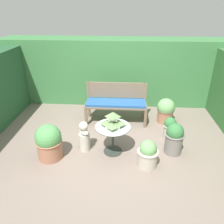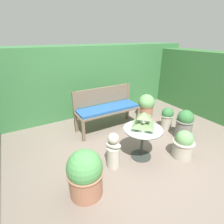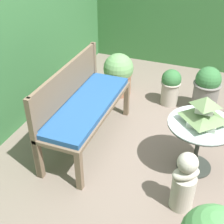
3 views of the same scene
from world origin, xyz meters
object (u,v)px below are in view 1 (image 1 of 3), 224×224
at_px(potted_plant_path_edge, 170,128).
at_px(patio_table, 113,132).
at_px(pagoda_birdhouse, 113,120).
at_px(potted_plant_table_near, 49,142).
at_px(potted_plant_bench_right, 166,110).
at_px(potted_plant_hedge_corner, 174,138).
at_px(potted_plant_bench_left, 148,154).
at_px(garden_bust, 84,137).
at_px(garden_bench, 116,104).

bearing_deg(potted_plant_path_edge, patio_table, -155.73).
distance_m(pagoda_birdhouse, potted_plant_table_near, 1.24).
xyz_separation_m(pagoda_birdhouse, potted_plant_bench_right, (1.19, 1.30, -0.39)).
height_order(potted_plant_hedge_corner, potted_plant_bench_left, potted_plant_hedge_corner).
xyz_separation_m(garden_bust, potted_plant_bench_right, (1.76, 1.26, 0.02)).
bearing_deg(potted_plant_table_near, pagoda_birdhouse, 12.27).
bearing_deg(potted_plant_bench_left, patio_table, 150.49).
xyz_separation_m(garden_bench, potted_plant_bench_left, (0.65, -1.58, -0.22)).
height_order(potted_plant_bench_right, potted_plant_path_edge, potted_plant_bench_right).
bearing_deg(potted_plant_bench_right, potted_plant_path_edge, -92.04).
bearing_deg(garden_bench, patio_table, -89.74).
xyz_separation_m(potted_plant_hedge_corner, potted_plant_bench_right, (0.03, 1.24, -0.01)).
bearing_deg(pagoda_birdhouse, potted_plant_hedge_corner, 2.77).
bearing_deg(potted_plant_bench_right, potted_plant_hedge_corner, -91.23).
relative_size(potted_plant_bench_right, potted_plant_path_edge, 1.18).
relative_size(pagoda_birdhouse, potted_plant_bench_right, 0.59).
bearing_deg(potted_plant_table_near, potted_plant_bench_right, 33.29).
relative_size(pagoda_birdhouse, potted_plant_bench_left, 0.70).
xyz_separation_m(garden_bust, potted_plant_hedge_corner, (1.73, 0.02, 0.03)).
xyz_separation_m(potted_plant_hedge_corner, potted_plant_bench_left, (-0.53, -0.42, -0.08)).
bearing_deg(patio_table, garden_bench, 90.26).
distance_m(garden_bench, garden_bust, 1.32).
distance_m(pagoda_birdhouse, potted_plant_bench_left, 0.86).
distance_m(garden_bust, potted_plant_bench_left, 1.27).
bearing_deg(garden_bench, garden_bust, -115.16).
bearing_deg(garden_bench, potted_plant_bench_right, 3.61).
height_order(potted_plant_bench_right, potted_plant_bench_left, potted_plant_bench_right).
bearing_deg(garden_bust, potted_plant_bench_right, 86.68).
height_order(pagoda_birdhouse, potted_plant_path_edge, pagoda_birdhouse).
distance_m(garden_bench, potted_plant_path_edge, 1.38).
bearing_deg(garden_bust, potted_plant_path_edge, 66.87).
xyz_separation_m(potted_plant_bench_right, potted_plant_table_near, (-2.36, -1.55, 0.03)).
bearing_deg(garden_bust, pagoda_birdhouse, 47.44).
xyz_separation_m(garden_bench, patio_table, (0.01, -1.22, -0.02)).
xyz_separation_m(patio_table, potted_plant_path_edge, (1.17, 0.53, -0.17)).
height_order(garden_bust, potted_plant_path_edge, garden_bust).
height_order(garden_bench, potted_plant_path_edge, garden_bench).
distance_m(potted_plant_bench_left, potted_plant_table_near, 1.81).
xyz_separation_m(potted_plant_bench_right, potted_plant_path_edge, (-0.03, -0.77, -0.04)).
relative_size(garden_bench, patio_table, 2.20).
height_order(potted_plant_hedge_corner, potted_plant_path_edge, potted_plant_hedge_corner).
distance_m(garden_bench, patio_table, 1.22).
distance_m(pagoda_birdhouse, potted_plant_path_edge, 1.35).
height_order(potted_plant_hedge_corner, potted_plant_bench_right, potted_plant_hedge_corner).
xyz_separation_m(garden_bench, potted_plant_table_near, (-1.16, -1.47, -0.12)).
bearing_deg(potted_plant_bench_left, garden_bench, 112.20).
relative_size(patio_table, potted_plant_bench_right, 1.08).
height_order(patio_table, potted_plant_bench_right, potted_plant_bench_right).
relative_size(garden_bench, garden_bust, 2.33).
xyz_separation_m(garden_bench, garden_bust, (-0.56, -1.18, -0.17)).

